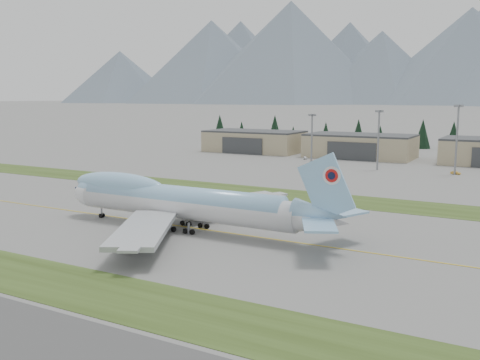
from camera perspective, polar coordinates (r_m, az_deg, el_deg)
The scene contains 11 objects.
ground at distance 110.92m, azimuth -2.17°, elevation -5.54°, with size 7000.00×7000.00×0.00m, color slate.
grass_strip_near at distance 82.25m, azimuth -16.28°, elevation -11.07°, with size 400.00×14.00×0.08m, color #324317.
grass_strip_far at distance 150.32m, azimuth 6.75°, elevation -1.79°, with size 400.00×18.00×0.08m, color #324317.
taxiway_line_main at distance 110.92m, azimuth -2.17°, elevation -5.54°, with size 400.00×0.40×0.02m, color gold.
boeing_747_freighter at distance 112.54m, azimuth -6.36°, elevation -2.30°, with size 67.36×58.79×17.93m.
hangar_left at distance 273.41m, azimuth 1.54°, elevation 4.16°, with size 48.00×26.60×10.80m.
hangar_center at distance 252.87m, azimuth 12.69°, elevation 3.58°, with size 48.00×26.60×10.80m.
floodlight_masts at distance 206.10m, azimuth 18.37°, elevation 5.08°, with size 83.33×7.00×24.93m.
service_vehicle_a at distance 242.36m, azimuth 6.95°, elevation 2.23°, with size 1.54×3.81×1.30m, color white.
service_vehicle_b at distance 207.84m, azimuth 22.01°, elevation 0.56°, with size 1.27×3.62×1.19m, color gold.
conifer_belt at distance 309.25m, azimuth 18.40°, elevation 4.64°, with size 271.10×16.88×16.94m.
Camera 1 is at (55.77, -91.87, 27.46)m, focal length 40.00 mm.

